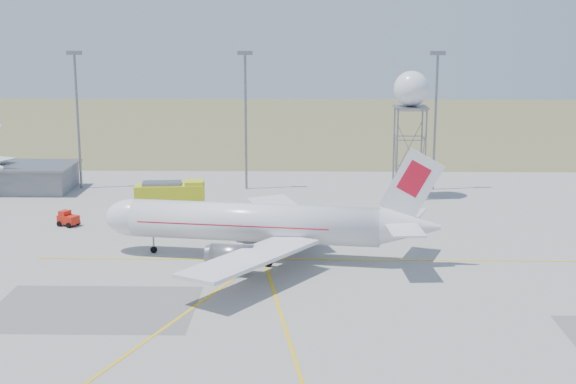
{
  "coord_description": "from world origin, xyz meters",
  "views": [
    {
      "loc": [
        -1.49,
        -51.95,
        25.35
      ],
      "look_at": [
        -3.24,
        40.0,
        5.19
      ],
      "focal_mm": 50.0,
      "sensor_mm": 36.0,
      "label": 1
    }
  ],
  "objects_px": {
    "baggage_tug": "(68,220)",
    "fire_truck": "(172,195)",
    "radar_tower": "(410,127)",
    "airliner_main": "(260,224)"
  },
  "relations": [
    {
      "from": "baggage_tug",
      "to": "fire_truck",
      "type": "bearing_deg",
      "value": 67.87
    },
    {
      "from": "radar_tower",
      "to": "baggage_tug",
      "type": "height_order",
      "value": "radar_tower"
    },
    {
      "from": "airliner_main",
      "to": "baggage_tug",
      "type": "bearing_deg",
      "value": -19.84
    },
    {
      "from": "airliner_main",
      "to": "fire_truck",
      "type": "relative_size",
      "value": 3.81
    },
    {
      "from": "radar_tower",
      "to": "baggage_tug",
      "type": "bearing_deg",
      "value": -158.78
    },
    {
      "from": "fire_truck",
      "to": "baggage_tug",
      "type": "relative_size",
      "value": 3.34
    },
    {
      "from": "fire_truck",
      "to": "baggage_tug",
      "type": "xyz_separation_m",
      "value": [
        -11.36,
        -9.81,
        -1.07
      ]
    },
    {
      "from": "radar_tower",
      "to": "baggage_tug",
      "type": "relative_size",
      "value": 6.3
    },
    {
      "from": "radar_tower",
      "to": "fire_truck",
      "type": "xyz_separation_m",
      "value": [
        -32.84,
        -7.35,
        -8.31
      ]
    },
    {
      "from": "radar_tower",
      "to": "fire_truck",
      "type": "relative_size",
      "value": 1.89
    }
  ]
}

